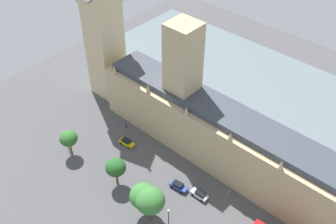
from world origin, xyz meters
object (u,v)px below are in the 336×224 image
object	(u,v)px
car_white_midblock	(200,194)
plane_tree_kerbside	(143,196)
car_blue_trailing	(179,186)
plane_tree_far_end	(116,168)
street_lamp_slot_10	(66,140)
car_yellow_cab_corner	(127,142)
plane_tree_leading	(150,201)
plane_tree_by_river_gate	(69,139)
street_lamp_slot_11	(169,216)
parliament_building	(216,129)
pedestrian_under_trees	(229,192)
pedestrian_opposite_hall	(126,125)
clock_tower	(101,8)

from	to	relation	value
car_white_midblock	plane_tree_kerbside	distance (m)	14.54
car_blue_trailing	plane_tree_far_end	xyz separation A→B (m)	(8.71, -12.14, 4.66)
car_white_midblock	street_lamp_slot_10	world-z (taller)	street_lamp_slot_10
car_yellow_cab_corner	plane_tree_kerbside	xyz separation A→B (m)	(12.39, 18.85, 5.22)
plane_tree_far_end	plane_tree_leading	distance (m)	13.54
plane_tree_kerbside	plane_tree_far_end	bearing A→B (deg)	-99.26
plane_tree_by_river_gate	street_lamp_slot_11	xyz separation A→B (m)	(-0.07, 34.25, -0.49)
plane_tree_leading	street_lamp_slot_10	xyz separation A→B (m)	(-0.70, -30.87, -2.70)
car_white_midblock	plane_tree_leading	world-z (taller)	plane_tree_leading
parliament_building	street_lamp_slot_10	xyz separation A→B (m)	(24.80, -28.94, -4.84)
plane_tree_far_end	plane_tree_leading	size ratio (longest dim) A/B	0.81
pedestrian_under_trees	street_lamp_slot_10	xyz separation A→B (m)	(16.74, -39.64, 3.30)
car_yellow_cab_corner	plane_tree_kerbside	bearing A→B (deg)	51.31
parliament_building	plane_tree_by_river_gate	xyz separation A→B (m)	(24.80, -27.72, -3.55)
pedestrian_opposite_hall	plane_tree_kerbside	size ratio (longest dim) A/B	0.19
car_white_midblock	pedestrian_opposite_hall	world-z (taller)	car_white_midblock
pedestrian_opposite_hall	street_lamp_slot_11	xyz separation A→B (m)	(16.42, 31.02, 4.10)
car_yellow_cab_corner	clock_tower	bearing A→B (deg)	-126.57
clock_tower	plane_tree_far_end	world-z (taller)	clock_tower
parliament_building	plane_tree_by_river_gate	distance (m)	37.36
clock_tower	plane_tree_leading	bearing A→B (deg)	58.97
plane_tree_by_river_gate	plane_tree_leading	world-z (taller)	plane_tree_leading
parliament_building	car_white_midblock	xyz separation A→B (m)	(13.31, 6.06, -7.99)
parliament_building	car_yellow_cab_corner	distance (m)	24.47
car_yellow_cab_corner	plane_tree_by_river_gate	bearing A→B (deg)	-40.79
plane_tree_leading	parliament_building	bearing A→B (deg)	-175.68
parliament_building	street_lamp_slot_10	size ratio (longest dim) A/B	12.31
pedestrian_under_trees	clock_tower	bearing A→B (deg)	115.57
clock_tower	pedestrian_opposite_hall	world-z (taller)	clock_tower
parliament_building	car_yellow_cab_corner	world-z (taller)	parliament_building
car_yellow_cab_corner	street_lamp_slot_11	bearing A→B (deg)	59.89
plane_tree_by_river_gate	plane_tree_kerbside	bearing A→B (deg)	89.05
car_white_midblock	plane_tree_far_end	size ratio (longest dim) A/B	0.56
clock_tower	street_lamp_slot_10	size ratio (longest dim) A/B	9.45
clock_tower	street_lamp_slot_11	size ratio (longest dim) A/B	7.67
plane_tree_kerbside	plane_tree_leading	bearing A→B (deg)	83.90
car_white_midblock	car_blue_trailing	bearing A→B (deg)	103.97
car_white_midblock	street_lamp_slot_10	bearing A→B (deg)	107.15
plane_tree_leading	pedestrian_opposite_hall	bearing A→B (deg)	-123.05
clock_tower	car_white_midblock	size ratio (longest dim) A/B	12.51
plane_tree_leading	street_lamp_slot_10	size ratio (longest dim) A/B	1.67
pedestrian_opposite_hall	car_yellow_cab_corner	bearing A→B (deg)	-132.61
plane_tree_far_end	street_lamp_slot_11	world-z (taller)	plane_tree_far_end
clock_tower	car_white_midblock	bearing A→B (deg)	73.96
car_white_midblock	pedestrian_under_trees	xyz separation A→B (m)	(-5.25, 4.64, -0.16)
pedestrian_under_trees	street_lamp_slot_11	world-z (taller)	street_lamp_slot_11
car_yellow_cab_corner	pedestrian_under_trees	world-z (taller)	car_yellow_cab_corner
car_white_midblock	plane_tree_leading	bearing A→B (deg)	160.22
plane_tree_by_river_gate	street_lamp_slot_11	world-z (taller)	plane_tree_by_river_gate
pedestrian_under_trees	street_lamp_slot_11	xyz separation A→B (m)	(16.66, -4.17, 4.10)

